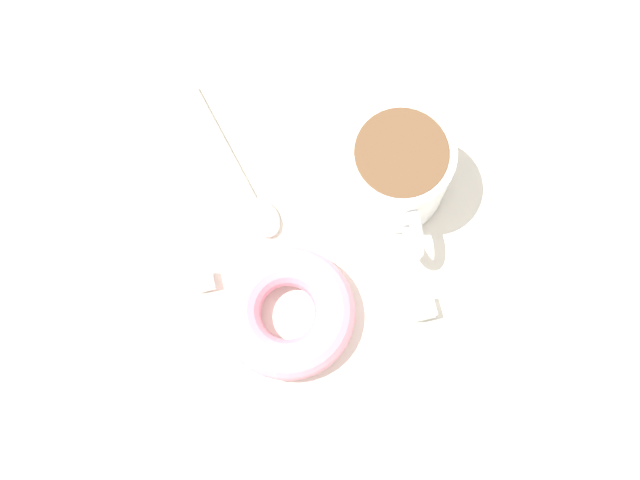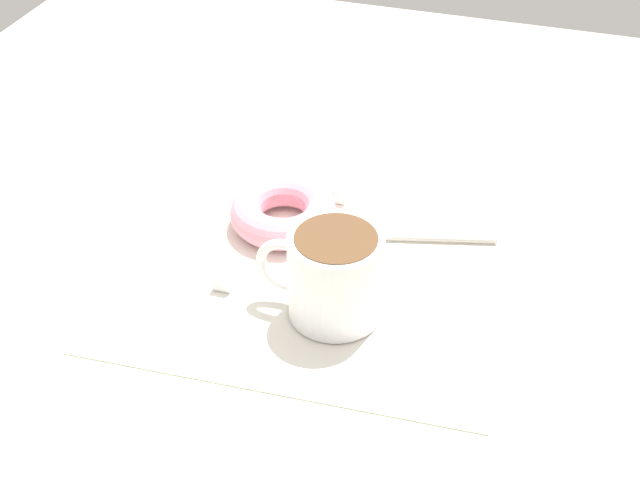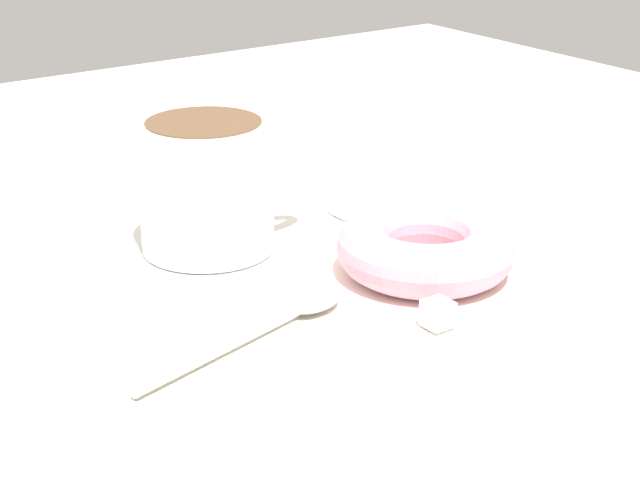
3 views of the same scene
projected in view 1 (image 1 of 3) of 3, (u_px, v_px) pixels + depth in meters
The scene contains 7 objects.
ground_plane at pixel (304, 242), 74.24cm from camera, with size 120.00×120.00×2.00cm, color beige.
napkin at pixel (320, 246), 72.97cm from camera, with size 35.97×35.97×0.30cm, color white.
coffee_cup at pixel (398, 171), 69.84cm from camera, with size 11.54×8.34×8.28cm.
donut at pixel (288, 313), 69.91cm from camera, with size 10.67×10.67×3.20cm, color pink.
spoon at pixel (251, 194), 73.46cm from camera, with size 14.73×5.16×0.90cm.
sugar_cube at pixel (424, 308), 70.77cm from camera, with size 1.66×1.66×1.66cm, color white.
sugar_cube_extra at pixel (205, 281), 71.40cm from camera, with size 1.44×1.44×1.44cm, color white.
Camera 1 is at (17.19, -2.68, 71.18)cm, focal length 50.00 mm.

